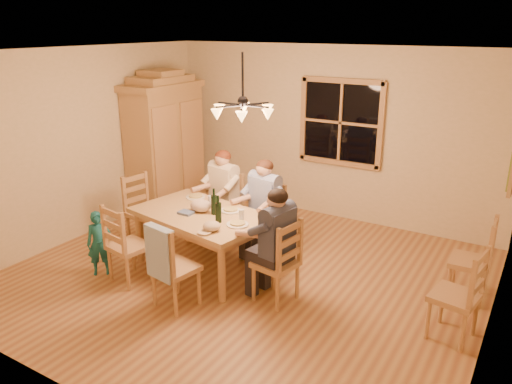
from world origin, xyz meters
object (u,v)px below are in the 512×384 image
Objects in this scene: chair_near_left at (130,258)px; adult_slate_man at (276,231)px; chair_spare_back at (468,274)px; chair_far_left at (224,220)px; chair_end_right at (276,275)px; chandelier at (243,110)px; wine_bottle_b at (218,209)px; chair_far_right at (264,234)px; chair_spare_front at (453,310)px; adult_plaid_man at (264,196)px; adult_woman at (223,185)px; child at (99,243)px; armoire at (166,147)px; wine_bottle_a at (214,201)px; dining_table at (202,220)px; chair_end_left at (146,223)px; chair_near_right at (176,280)px.

adult_slate_man is at bearing 26.57° from chair_near_left.
chair_far_left is at bearing 90.03° from chair_spare_back.
chandelier is at bearing 74.42° from chair_end_right.
chair_spare_back is (3.58, 1.68, 0.00)m from chair_near_left.
adult_slate_man is 0.82m from wine_bottle_b.
chair_far_right is 1.13× the size of adult_slate_man.
chair_spare_front is at bearing 22.51° from chair_near_left.
chair_far_right is 1.00× the size of chair_end_right.
adult_plaid_man is 1.17m from adult_slate_man.
adult_woman reaches higher than child.
child is at bearing -161.60° from chair_near_left.
chair_spare_front is (4.87, -1.41, -0.75)m from armoire.
wine_bottle_a is 1.52m from child.
chair_spare_back is at bearing -165.10° from chair_far_right.
armoire is 2.79× the size of child.
adult_woman is (0.00, -0.00, 0.54)m from chair_far_left.
chair_spare_front is at bearing 0.78° from wine_bottle_a.
wine_bottle_a is (0.44, -0.83, 0.62)m from chair_far_left.
chair_spare_back is at bearing -165.10° from adult_plaid_man.
adult_woman is (-1.45, 1.07, 0.54)m from chair_end_right.
chair_spare_front is at bearing 176.46° from adult_woman.
adult_plaid_man reaches higher than chair_spare_back.
chair_far_left is 1.13× the size of adult_slate_man.
chair_spare_back is at bearing -47.90° from chair_end_right.
dining_table is at bearing -38.73° from armoire.
armoire reaches higher than wine_bottle_b.
chair_end_left is 2.37m from chair_end_right.
armoire is at bearing 70.66° from chair_end_right.
armoire reaches higher than adult_woman.
chair_end_right is 3.00× the size of wine_bottle_a.
chair_spare_front is at bearing 29.00° from chair_near_right.
chair_end_left is 1.80m from adult_plaid_man.
chair_end_left is at bearing 97.26° from chair_spare_front.
adult_woman reaches higher than chair_near_right.
chandelier is 2.25m from chair_near_left.
chair_end_left is 1.20× the size of child.
chair_end_left is (-1.73, 0.12, -1.77)m from chandelier.
chair_far_right is 0.93m from adult_woman.
chair_near_left is at bearing 90.00° from adult_woman.
adult_plaid_man is 0.88× the size of chair_spare_front.
armoire is 2.32× the size of chair_end_left.
armoire is at bearing 142.11° from chair_near_right.
chair_near_right is 3.29m from chair_spare_back.
chair_spare_front and chair_spare_back have the same top height.
dining_table is 0.98m from chair_far_left.
chair_near_right is at bearing 63.43° from chair_end_left.
chair_near_left is 1.22m from wine_bottle_a.
dining_table is 1.88× the size of chair_end_left.
chair_end_left is 1.00× the size of chair_spare_back.
wine_bottle_b is (1.52, -0.35, 0.62)m from chair_end_left.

